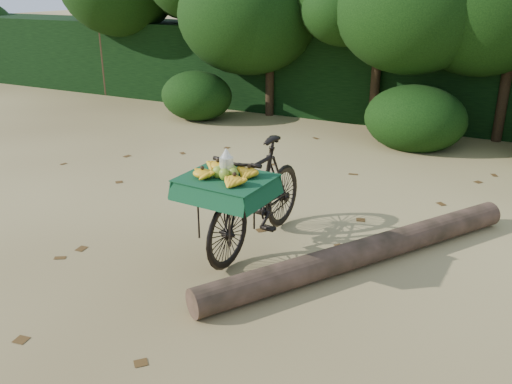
% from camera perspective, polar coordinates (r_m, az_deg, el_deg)
% --- Properties ---
extents(ground, '(80.00, 80.00, 0.00)m').
position_cam_1_polar(ground, '(6.69, -4.42, -2.92)').
color(ground, tan).
rests_on(ground, ground).
extents(vendor_bicycle, '(0.88, 1.97, 1.18)m').
position_cam_1_polar(vendor_bicycle, '(5.80, 0.03, -0.32)').
color(vendor_bicycle, black).
rests_on(vendor_bicycle, ground).
extents(fallen_log, '(2.35, 3.43, 0.28)m').
position_cam_1_polar(fallen_log, '(5.72, 11.45, -6.15)').
color(fallen_log, brown).
rests_on(fallen_log, ground).
extents(hedge_backdrop, '(26.00, 1.80, 1.80)m').
position_cam_1_polar(hedge_backdrop, '(12.07, 11.42, 12.15)').
color(hedge_backdrop, black).
rests_on(hedge_backdrop, ground).
extents(tree_row, '(14.50, 2.00, 4.00)m').
position_cam_1_polar(tree_row, '(11.39, 7.38, 17.44)').
color(tree_row, black).
rests_on(tree_row, ground).
extents(bush_clumps, '(8.80, 1.70, 0.90)m').
position_cam_1_polar(bush_clumps, '(10.13, 10.78, 7.89)').
color(bush_clumps, black).
rests_on(bush_clumps, ground).
extents(leaf_litter, '(7.00, 7.30, 0.01)m').
position_cam_1_polar(leaf_litter, '(7.21, -1.75, -0.99)').
color(leaf_litter, '#4C3114').
rests_on(leaf_litter, ground).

